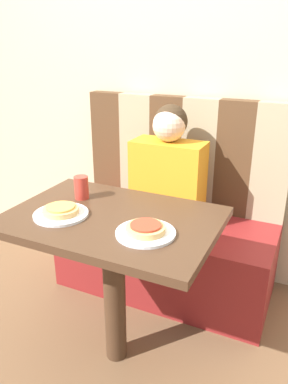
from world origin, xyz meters
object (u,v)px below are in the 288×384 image
Objects in this scene: pizza_right at (146,228)px; drinking_cup at (81,187)px; person at (168,168)px; plate_left at (61,214)px; pizza_left at (61,210)px; plate_right at (146,233)px.

pizza_right is 0.46m from drinking_cup.
person reaches higher than drinking_cup.
plate_left is at bearing -105.16° from person.
pizza_left is 1.41× the size of drinking_cup.
pizza_left is 0.20m from drinking_cup.
drinking_cup reaches higher than pizza_left.
drinking_cup is (-0.41, 0.19, 0.03)m from pizza_right.
person reaches higher than pizza_left.
person is 0.74m from plate_right.
person reaches higher than pizza_right.
plate_right is 0.46m from drinking_cup.
pizza_left is at bearing -105.16° from person.
person is at bearing 67.02° from drinking_cup.
person is 2.90× the size of plate_right.
person is 0.57m from drinking_cup.
plate_right is at bearing 0.00° from pizza_left.
plate_left is at bearing -82.17° from drinking_cup.
plate_left is 2.15× the size of drinking_cup.
plate_right is (0.39, 0.00, 0.00)m from plate_left.
person is at bearing 105.16° from plate_right.
plate_right is 0.02m from pizza_right.
plate_right is 2.15× the size of drinking_cup.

